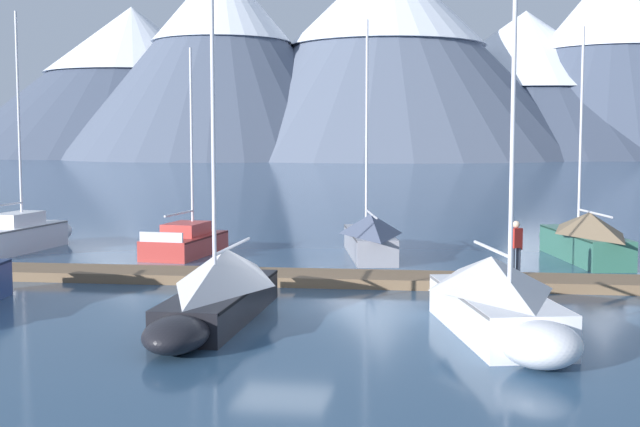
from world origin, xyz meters
name	(u,v)px	position (x,y,z in m)	size (l,w,h in m)	color
ground_plane	(283,307)	(0.00, 0.00, 0.00)	(700.00, 700.00, 0.00)	#2D4C6B
mountain_west_summit	(133,78)	(-80.19, 188.86, 19.99)	(94.40, 94.40, 38.11)	#424C60
mountain_central_massif	(222,56)	(-48.79, 163.22, 22.82)	(71.22, 71.22, 43.81)	#4C566B
mountain_shoulder_ridge	(387,50)	(-13.15, 175.40, 24.72)	(93.14, 93.14, 47.00)	slate
mountain_east_summit	(525,79)	(19.08, 194.54, 18.99)	(95.55, 95.55, 35.50)	#424C60
mountain_rear_spur	(614,54)	(39.14, 189.46, 24.34)	(72.35, 72.35, 46.28)	#424C60
dock	(309,278)	(0.00, 4.00, 0.15)	(29.64, 3.32, 0.30)	brown
sailboat_nearest_berth	(24,234)	(-12.83, 9.80, 0.65)	(2.02, 6.52, 9.52)	silver
sailboat_mid_dock_port	(189,241)	(-5.85, 9.80, 0.51)	(2.27, 5.40, 8.02)	#B2332D
sailboat_mid_dock_starboard	(219,288)	(-1.21, -1.85, 0.81)	(1.89, 7.51, 7.90)	black
sailboat_far_berth	(369,235)	(1.16, 10.41, 0.81)	(2.91, 7.07, 9.10)	#93939E
sailboat_outer_slip	(499,300)	(5.56, -2.42, 0.83)	(3.45, 6.77, 8.46)	white
sailboat_end_of_dock	(582,236)	(9.11, 10.71, 0.87)	(2.96, 7.25, 8.64)	#336B56
person_on_dock	(516,244)	(6.33, 4.63, 1.26)	(0.44, 0.45, 1.69)	#384256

